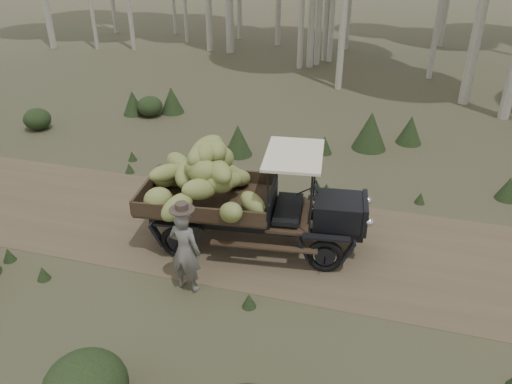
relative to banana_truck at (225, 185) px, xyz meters
The scene contains 5 objects.
ground 2.14m from the banana_truck, 14.77° to the left, with size 120.00×120.00×0.00m, color #473D2B.
dirt_track 2.13m from the banana_truck, 14.77° to the left, with size 70.00×4.00×0.01m, color brown.
banana_truck is the anchor object (origin of this frame).
farmer 1.84m from the banana_truck, 96.69° to the right, with size 0.69×0.53×1.90m.
undergrowth 1.24m from the banana_truck, 38.14° to the right, with size 23.86×20.70×1.39m.
Camera 1 is at (1.66, -9.17, 6.30)m, focal length 35.00 mm.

